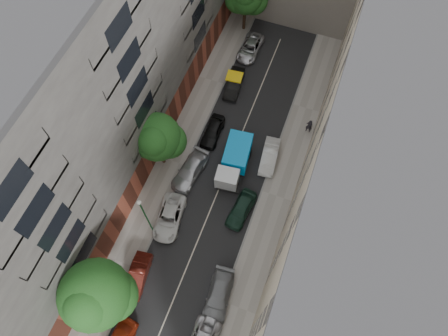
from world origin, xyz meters
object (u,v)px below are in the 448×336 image
at_px(car_left_6, 250,48).
at_px(car_right_1, 219,296).
at_px(tarp_truck, 235,161).
at_px(car_left_2, 169,218).
at_px(tree_mid, 158,139).
at_px(lamp_post, 145,214).
at_px(car_left_4, 213,131).
at_px(car_left_1, 138,275).
at_px(pedestrian, 309,126).
at_px(tree_near, 96,297).
at_px(car_right_3, 269,156).
at_px(car_left_5, 234,83).
at_px(car_right_2, 241,209).
at_px(car_left_3, 190,171).

distance_m(car_left_6, car_right_1, 28.14).
height_order(tarp_truck, car_left_2, tarp_truck).
relative_size(tree_mid, lamp_post, 0.98).
xyz_separation_m(car_left_4, car_right_1, (6.40, -15.17, -0.01)).
bearing_deg(car_left_6, car_left_4, -88.78).
xyz_separation_m(car_left_1, pedestrian, (10.00, 19.83, 0.42)).
xyz_separation_m(car_left_1, tree_near, (-0.90, -3.02, 4.75)).
bearing_deg(car_right_3, car_left_5, 124.79).
relative_size(car_left_4, car_right_2, 0.98).
bearing_deg(car_left_2, car_left_6, 81.38).
distance_m(car_left_1, car_right_3, 16.84).
relative_size(tarp_truck, tree_near, 0.73).
bearing_deg(car_left_4, pedestrian, 20.97).
height_order(car_left_3, car_right_2, car_right_2).
bearing_deg(car_right_1, tarp_truck, 98.09).
bearing_deg(car_left_3, tarp_truck, 38.38).
bearing_deg(car_left_3, car_left_1, -83.84).
relative_size(tarp_truck, pedestrian, 3.12).
distance_m(car_left_2, car_right_3, 11.60).
distance_m(car_left_2, lamp_post, 4.24).
distance_m(car_left_5, lamp_post, 18.78).
bearing_deg(tree_mid, car_left_4, 55.03).
height_order(car_left_1, pedestrian, pedestrian).
xyz_separation_m(car_left_3, tree_near, (-1.26, -13.95, 4.71)).
bearing_deg(car_right_1, tree_mid, 127.82).
bearing_deg(tarp_truck, car_left_5, 103.45).
distance_m(car_right_1, car_right_2, 8.14).
bearing_deg(car_left_2, car_left_1, -101.63).
relative_size(car_left_2, car_left_4, 1.18).
xyz_separation_m(car_left_2, lamp_post, (-1.01, -1.55, 3.82)).
relative_size(car_right_2, car_right_3, 0.98).
relative_size(car_right_3, tree_near, 0.53).
bearing_deg(car_right_1, car_left_2, 138.08).
bearing_deg(car_left_3, car_left_6, 96.56).
height_order(car_right_1, tree_near, tree_near).
bearing_deg(tree_near, lamp_post, 87.61).
distance_m(car_left_6, car_right_3, 14.49).
height_order(car_right_3, tree_mid, tree_mid).
bearing_deg(tree_near, car_left_5, 86.20).
bearing_deg(lamp_post, tree_mid, 106.01).
height_order(car_left_3, pedestrian, pedestrian).
height_order(car_right_1, car_right_3, car_right_3).
relative_size(tree_near, lamp_post, 1.14).
relative_size(car_left_6, car_right_3, 1.10).
xyz_separation_m(car_left_2, car_right_3, (6.79, 9.40, 0.03)).
bearing_deg(car_right_1, car_left_1, -179.07).
xyz_separation_m(car_left_1, car_right_3, (7.20, 15.22, 0.03)).
relative_size(tarp_truck, car_left_3, 1.19).
xyz_separation_m(car_left_2, tree_mid, (-2.99, 5.35, 4.06)).
xyz_separation_m(car_left_1, tree_mid, (-2.58, 11.16, 4.06)).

